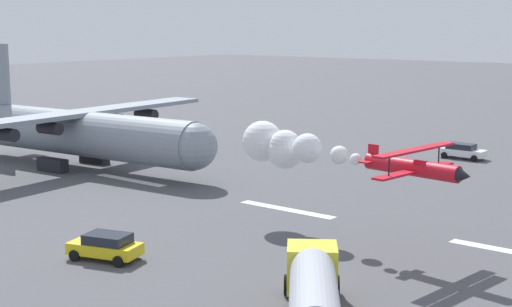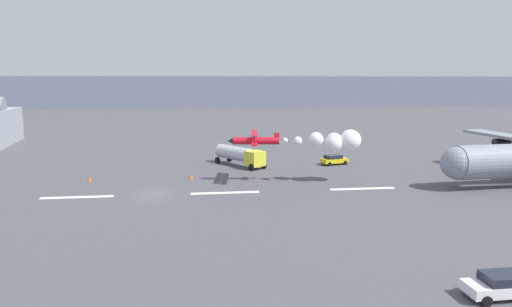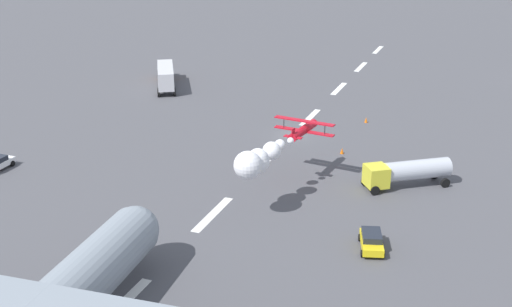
{
  "view_description": "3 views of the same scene",
  "coord_description": "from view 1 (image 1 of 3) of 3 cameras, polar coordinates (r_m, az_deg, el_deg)",
  "views": [
    {
      "loc": [
        -5.78,
        42.17,
        13.08
      ],
      "look_at": [
        27.74,
        0.0,
        3.8
      ],
      "focal_mm": 52.15,
      "sensor_mm": 36.0,
      "label": 1
    },
    {
      "loc": [
        5.67,
        -51.21,
        12.97
      ],
      "look_at": [
        12.57,
        5.26,
        3.71
      ],
      "focal_mm": 31.66,
      "sensor_mm": 36.0,
      "label": 2
    },
    {
      "loc": [
        75.94,
        24.2,
        27.94
      ],
      "look_at": [
        16.03,
        1.09,
        3.32
      ],
      "focal_mm": 45.08,
      "sensor_mm": 36.0,
      "label": 3
    }
  ],
  "objects": [
    {
      "name": "runway_stripe_5",
      "position": [
        53.77,
        2.37,
        -4.31
      ],
      "size": [
        8.0,
        0.9,
        0.01
      ],
      "primitive_type": "cube",
      "color": "white",
      "rests_on": "ground"
    },
    {
      "name": "runway_stripe_6",
      "position": [
        64.71,
        -9.6,
        -2.02
      ],
      "size": [
        8.0,
        0.9,
        0.01
      ],
      "primitive_type": "cube",
      "color": "white",
      "rests_on": "ground"
    },
    {
      "name": "cargo_transport_plane",
      "position": [
        69.57,
        -12.65,
        1.56
      ],
      "size": [
        28.86,
        31.2,
        11.35
      ],
      "color": "gray",
      "rests_on": "ground"
    },
    {
      "name": "stunt_biplane_red",
      "position": [
        47.58,
        2.99,
        0.43
      ],
      "size": [
        16.81,
        6.97,
        2.95
      ],
      "color": "red"
    },
    {
      "name": "fuel_tanker_truck",
      "position": [
        32.97,
        4.43,
        -10.37
      ],
      "size": [
        7.47,
        9.07,
        2.9
      ],
      "color": "yellow",
      "rests_on": "ground"
    },
    {
      "name": "followme_car_yellow",
      "position": [
        76.74,
        15.54,
        0.22
      ],
      "size": [
        4.46,
        2.08,
        1.52
      ],
      "color": "white",
      "rests_on": "ground"
    },
    {
      "name": "airport_staff_sedan",
      "position": [
        43.14,
        -11.46,
        -6.95
      ],
      "size": [
        4.44,
        2.94,
        1.52
      ],
      "color": "yellow",
      "rests_on": "ground"
    }
  ]
}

